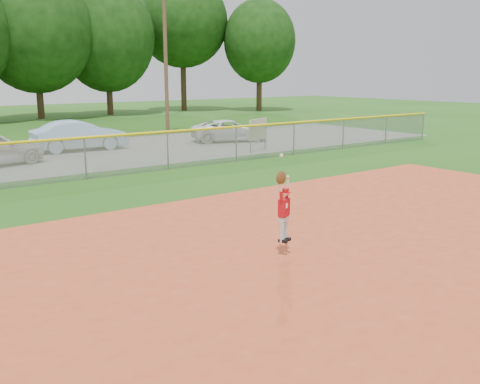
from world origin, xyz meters
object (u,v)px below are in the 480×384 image
(car_blue, at_px, (79,135))
(sponsor_sign, at_px, (258,130))
(car_white_b, at_px, (230,131))
(ballplayer, at_px, (284,206))

(car_blue, bearing_deg, sponsor_sign, -124.84)
(car_white_b, relative_size, ballplayer, 2.32)
(ballplayer, bearing_deg, car_white_b, 57.67)
(ballplayer, bearing_deg, car_blue, 82.71)
(car_white_b, height_order, ballplayer, ballplayer)
(ballplayer, bearing_deg, sponsor_sign, 53.38)
(car_white_b, xyz_separation_m, sponsor_sign, (-1.15, -3.97, 0.43))
(car_blue, bearing_deg, ballplayer, 175.77)
(car_white_b, distance_m, sponsor_sign, 4.16)
(car_white_b, distance_m, ballplayer, 19.27)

